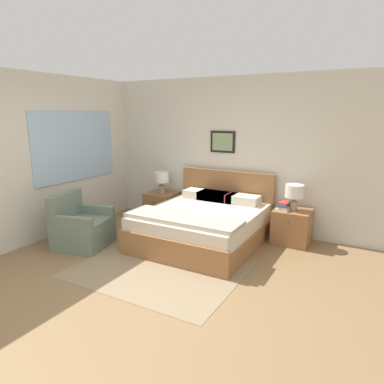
{
  "coord_description": "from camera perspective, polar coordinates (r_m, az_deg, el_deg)",
  "views": [
    {
      "loc": [
        2.27,
        -2.7,
        1.99
      ],
      "look_at": [
        -0.08,
        1.54,
        0.87
      ],
      "focal_mm": 32.0,
      "sensor_mm": 36.0,
      "label": 1
    }
  ],
  "objects": [
    {
      "name": "nightstand_by_door",
      "position": [
        5.59,
        16.31,
        -5.51
      ],
      "size": [
        0.55,
        0.53,
        0.53
      ],
      "color": "#936038",
      "rests_on": "ground_plane"
    },
    {
      "name": "wall_left",
      "position": [
        6.25,
        -19.57,
        5.98
      ],
      "size": [
        0.08,
        5.21,
        2.6
      ],
      "color": "beige",
      "rests_on": "ground_plane"
    },
    {
      "name": "wall_back",
      "position": [
        6.02,
        6.72,
        6.34
      ],
      "size": [
        7.13,
        0.09,
        2.6
      ],
      "color": "beige",
      "rests_on": "ground_plane"
    },
    {
      "name": "table_lamp_near_window",
      "position": [
        6.38,
        -5.08,
        2.27
      ],
      "size": [
        0.27,
        0.27,
        0.4
      ],
      "color": "gray",
      "rests_on": "nightstand_near_window"
    },
    {
      "name": "armchair",
      "position": [
        5.51,
        -17.95,
        -5.72
      ],
      "size": [
        0.86,
        0.89,
        0.81
      ],
      "rotation": [
        0.0,
        0.0,
        -1.33
      ],
      "color": "slate",
      "rests_on": "ground_plane"
    },
    {
      "name": "ground_plane",
      "position": [
        4.05,
        -10.04,
        -16.64
      ],
      "size": [
        16.0,
        16.0,
        0.0
      ],
      "primitive_type": "plane",
      "color": "olive"
    },
    {
      "name": "book_novel_upper",
      "position": [
        5.47,
        15.15,
        -2.1
      ],
      "size": [
        0.17,
        0.26,
        0.03
      ],
      "rotation": [
        0.0,
        0.0,
        -0.1
      ],
      "color": "#335693",
      "rests_on": "book_hardcover_middle"
    },
    {
      "name": "area_rug_main",
      "position": [
        4.61,
        -5.55,
        -12.61
      ],
      "size": [
        2.12,
        1.67,
        0.01
      ],
      "color": "#897556",
      "rests_on": "ground_plane"
    },
    {
      "name": "book_hardcover_middle",
      "position": [
        5.48,
        15.13,
        -2.41
      ],
      "size": [
        0.17,
        0.24,
        0.03
      ],
      "rotation": [
        0.0,
        0.0,
        -0.16
      ],
      "color": "silver",
      "rests_on": "book_thick_bottom"
    },
    {
      "name": "nightstand_near_window",
      "position": [
        6.52,
        -4.98,
        -2.38
      ],
      "size": [
        0.55,
        0.53,
        0.53
      ],
      "color": "#936038",
      "rests_on": "ground_plane"
    },
    {
      "name": "book_thick_bottom",
      "position": [
        5.49,
        15.12,
        -2.71
      ],
      "size": [
        0.22,
        0.27,
        0.03
      ],
      "rotation": [
        0.0,
        0.0,
        -0.15
      ],
      "color": "silver",
      "rests_on": "nightstand_by_door"
    },
    {
      "name": "book_slim_near_top",
      "position": [
        5.46,
        15.17,
        -1.77
      ],
      "size": [
        0.18,
        0.23,
        0.03
      ],
      "rotation": [
        0.0,
        0.0,
        -0.19
      ],
      "color": "#B7332D",
      "rests_on": "book_novel_upper"
    },
    {
      "name": "bed",
      "position": [
        5.36,
        1.84,
        -5.37
      ],
      "size": [
        1.71,
        1.9,
        1.02
      ],
      "color": "#936038",
      "rests_on": "ground_plane"
    },
    {
      "name": "table_lamp_by_door",
      "position": [
        5.43,
        16.69,
        -0.14
      ],
      "size": [
        0.27,
        0.27,
        0.4
      ],
      "color": "gray",
      "rests_on": "nightstand_by_door"
    }
  ]
}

